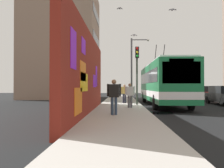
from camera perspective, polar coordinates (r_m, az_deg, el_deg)
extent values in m
plane|color=black|center=(17.42, 7.35, -5.62)|extent=(80.00, 80.00, 0.00)
cube|color=#ADA8A0|center=(17.35, 2.05, -5.40)|extent=(48.00, 3.20, 0.15)
cube|color=maroon|center=(12.82, -5.82, 2.45)|extent=(12.79, 0.30, 4.40)
cube|color=#8C19D8|center=(14.70, -4.17, 0.69)|extent=(1.65, 0.02, 0.75)
cube|color=#8C19D8|center=(15.69, -3.78, 1.87)|extent=(0.82, 0.02, 1.32)
cube|color=orange|center=(10.20, -6.96, 3.01)|extent=(1.49, 0.02, 0.83)
cube|color=#8C19D8|center=(10.44, -6.85, 9.03)|extent=(1.03, 0.02, 0.67)
cube|color=yellow|center=(10.50, -6.69, 0.44)|extent=(2.06, 0.02, 0.81)
cube|color=orange|center=(9.10, -8.08, -4.05)|extent=(1.56, 0.02, 1.00)
cube|color=#8C19D8|center=(8.25, -9.23, 8.26)|extent=(0.94, 0.02, 1.35)
cube|color=gray|center=(32.10, -11.80, 8.99)|extent=(9.06, 8.86, 13.77)
cube|color=black|center=(31.02, -3.78, 4.69)|extent=(7.71, 0.04, 1.10)
cube|color=black|center=(31.48, -3.78, 10.50)|extent=(7.71, 0.04, 1.10)
cube|color=black|center=(32.25, -3.77, 16.08)|extent=(7.71, 0.04, 1.10)
cube|color=#19723F|center=(19.41, 12.14, 0.28)|extent=(11.61, 2.50, 2.75)
cube|color=silver|center=(19.49, 12.13, 4.50)|extent=(11.15, 2.30, 0.12)
cube|color=white|center=(19.42, 12.15, -2.15)|extent=(11.63, 2.52, 0.44)
cube|color=black|center=(13.77, 16.34, 2.68)|extent=(0.04, 2.13, 1.24)
cube|color=black|center=(19.42, 12.14, 1.50)|extent=(10.68, 2.53, 0.88)
cube|color=orange|center=(13.84, 16.33, 5.34)|extent=(0.06, 1.38, 0.28)
cylinder|color=black|center=(21.34, 12.24, 6.32)|extent=(1.43, 0.06, 2.00)
cylinder|color=black|center=(21.23, 10.37, 6.35)|extent=(1.43, 0.06, 2.00)
cylinder|color=black|center=(16.08, 18.46, -4.22)|extent=(1.00, 0.28, 1.00)
cylinder|color=black|center=(15.59, 10.44, -4.35)|extent=(1.00, 0.28, 1.00)
cylinder|color=black|center=(23.29, 13.30, -3.13)|extent=(1.00, 0.28, 1.00)
cylinder|color=black|center=(22.96, 7.74, -3.17)|extent=(1.00, 0.28, 1.00)
cube|color=black|center=(21.80, 25.33, -2.85)|extent=(4.50, 1.71, 0.66)
cube|color=black|center=(21.86, 25.22, -1.20)|extent=(2.70, 1.54, 0.60)
cylinder|color=black|center=(20.15, 25.02, -3.98)|extent=(0.64, 0.22, 0.64)
cylinder|color=black|center=(22.92, 22.12, -3.59)|extent=(0.64, 0.22, 0.64)
cube|color=#B21E19|center=(27.49, 20.32, -2.41)|extent=(4.70, 1.82, 0.66)
cube|color=black|center=(27.56, 20.25, -1.10)|extent=(2.82, 1.63, 0.60)
cylinder|color=black|center=(26.31, 23.05, -3.20)|extent=(0.64, 0.22, 0.64)
cylinder|color=black|center=(25.78, 19.69, -3.27)|extent=(0.64, 0.22, 0.64)
cylinder|color=black|center=(29.23, 20.87, -2.95)|extent=(0.64, 0.22, 0.64)
cylinder|color=black|center=(28.75, 17.82, -3.00)|extent=(0.64, 0.22, 0.64)
cube|color=#C6B793|center=(33.03, 17.17, -2.12)|extent=(4.74, 1.88, 0.66)
cube|color=black|center=(33.11, 17.13, -1.03)|extent=(2.84, 1.69, 0.60)
cylinder|color=black|center=(31.77, 19.38, -2.77)|extent=(0.64, 0.22, 0.64)
cylinder|color=black|center=(31.31, 16.43, -2.81)|extent=(0.64, 0.22, 0.64)
cylinder|color=black|center=(34.77, 17.85, -2.59)|extent=(0.64, 0.22, 0.64)
cylinder|color=black|center=(34.35, 15.14, -2.62)|extent=(0.64, 0.22, 0.64)
cylinder|color=#595960|center=(15.46, 4.64, -4.25)|extent=(0.14, 0.14, 0.78)
cylinder|color=#595960|center=(15.46, 4.05, -4.25)|extent=(0.14, 0.14, 0.78)
cube|color=silver|center=(15.43, 4.34, -1.72)|extent=(0.22, 0.45, 0.58)
cylinder|color=silver|center=(15.44, 5.37, -1.61)|extent=(0.09, 0.09, 0.56)
cylinder|color=silver|center=(15.42, 3.31, -1.61)|extent=(0.09, 0.09, 0.56)
sphere|color=#936B4C|center=(15.43, 4.34, -0.24)|extent=(0.21, 0.21, 0.21)
cylinder|color=#2D3F59|center=(11.48, 0.91, -5.33)|extent=(0.14, 0.14, 0.85)
cylinder|color=#2D3F59|center=(11.48, 0.05, -5.33)|extent=(0.14, 0.14, 0.85)
cube|color=black|center=(11.44, 0.48, -1.63)|extent=(0.22, 0.49, 0.63)
cylinder|color=black|center=(11.44, 1.97, -1.47)|extent=(0.09, 0.09, 0.60)
cylinder|color=black|center=(11.45, -1.00, -1.47)|extent=(0.09, 0.09, 0.60)
sphere|color=#936B4C|center=(11.44, 0.48, 0.53)|extent=(0.23, 0.23, 0.23)
cylinder|color=#1E1E2D|center=(19.80, 3.22, -3.47)|extent=(0.14, 0.14, 0.77)
cylinder|color=#1E1E2D|center=(19.80, 2.76, -3.47)|extent=(0.14, 0.14, 0.77)
cube|color=gold|center=(19.78, 2.99, -1.51)|extent=(0.22, 0.45, 0.58)
cylinder|color=gold|center=(19.78, 3.79, -1.43)|extent=(0.09, 0.09, 0.55)
cylinder|color=gold|center=(19.78, 2.19, -1.43)|extent=(0.09, 0.09, 0.55)
sphere|color=tan|center=(19.78, 2.99, -0.37)|extent=(0.21, 0.21, 0.21)
cylinder|color=#2D382D|center=(18.10, 6.01, 2.00)|extent=(0.14, 0.14, 4.39)
cube|color=black|center=(18.05, 6.06, 7.58)|extent=(0.20, 0.28, 0.84)
sphere|color=red|center=(17.98, 6.08, 8.51)|extent=(0.18, 0.18, 0.18)
sphere|color=yellow|center=(17.94, 6.08, 7.63)|extent=(0.18, 0.18, 0.18)
sphere|color=green|center=(17.90, 6.08, 6.74)|extent=(0.18, 0.18, 0.18)
cylinder|color=#4C4C51|center=(24.77, 4.73, 3.60)|extent=(0.18, 0.18, 6.40)
cylinder|color=#4C4C51|center=(25.24, 6.70, 10.52)|extent=(0.10, 1.72, 0.10)
ellipsoid|color=silver|center=(25.31, 8.67, 10.38)|extent=(0.44, 0.28, 0.20)
ellipsoid|color=slate|center=(23.31, 1.86, 17.68)|extent=(0.32, 0.14, 0.12)
cube|color=slate|center=(23.32, 2.22, 17.75)|extent=(0.20, 0.25, 0.16)
cube|color=slate|center=(23.32, 1.50, 17.75)|extent=(0.20, 0.25, 0.16)
ellipsoid|color=gray|center=(18.25, 14.32, 16.89)|extent=(0.32, 0.14, 0.12)
cube|color=gray|center=(18.28, 14.77, 16.96)|extent=(0.20, 0.28, 0.09)
cube|color=gray|center=(18.23, 13.87, 17.01)|extent=(0.20, 0.28, 0.09)
ellipsoid|color=gray|center=(21.33, 5.30, 11.57)|extent=(0.32, 0.14, 0.12)
cube|color=gray|center=(21.34, 5.69, 11.64)|extent=(0.20, 0.27, 0.13)
cube|color=gray|center=(21.33, 4.92, 11.65)|extent=(0.20, 0.27, 0.13)
cylinder|color=black|center=(13.94, 11.19, -6.85)|extent=(1.63, 1.63, 0.00)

